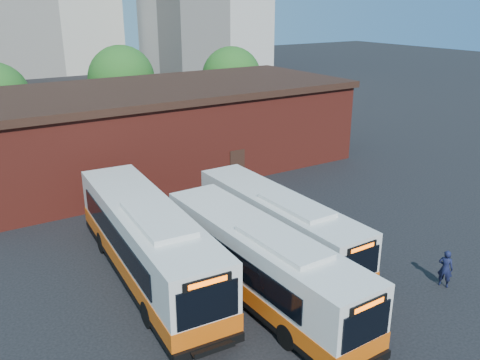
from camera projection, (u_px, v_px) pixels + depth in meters
ground at (340, 277)px, 24.10m from camera, size 220.00×220.00×0.00m
bus_west at (148, 244)px, 23.55m from camera, size 3.77×13.98×3.77m
bus_midwest at (260, 266)px, 21.94m from camera, size 2.88×12.73×3.45m
bus_mideast at (278, 226)px, 25.93m from camera, size 2.59×12.08×3.28m
transit_worker at (445, 268)px, 23.06m from camera, size 0.66×0.78×1.80m
depot_building at (162, 127)px, 38.93m from camera, size 28.60×12.60×6.40m
tree_mid at (122, 79)px, 50.47m from camera, size 6.56×6.56×8.36m
tree_east at (232, 76)px, 53.73m from camera, size 6.24×6.24×7.96m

